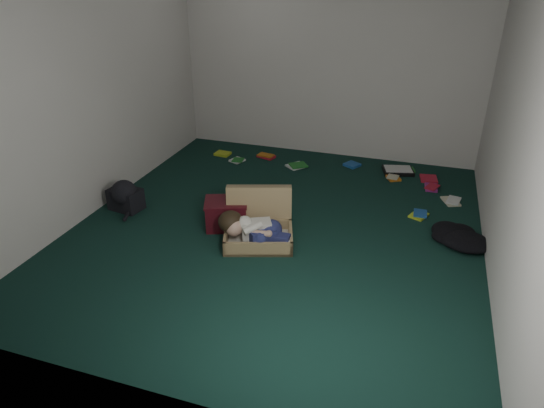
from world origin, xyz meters
The scene contains 12 objects.
floor centered at (0.00, 0.00, 0.00)m, with size 4.50×4.50×0.00m, color black.
wall_back centered at (0.00, 2.25, 1.30)m, with size 4.50×4.50×0.00m, color white.
wall_front centered at (0.00, -2.25, 1.30)m, with size 4.50×4.50×0.00m, color white.
wall_left centered at (-2.00, 0.00, 1.30)m, with size 4.50×4.50×0.00m, color white.
wall_right centered at (2.00, 0.00, 1.30)m, with size 4.50×4.50×0.00m, color white.
suitcase centered at (-0.11, -0.22, 0.14)m, with size 0.81×0.80×0.48m.
person centered at (-0.10, -0.39, 0.18)m, with size 0.72×0.37×0.30m.
maroon_bin centered at (-0.50, -0.13, 0.15)m, with size 0.52×0.46×0.29m.
backpack centered at (-1.70, -0.10, 0.13)m, with size 0.43×0.34×0.26m, color black, non-canonical shape.
clothing_pile centered at (1.70, 0.28, 0.08)m, with size 0.47×0.39×0.15m, color black, non-canonical shape.
paper_tray centered at (1.05, 1.86, 0.03)m, with size 0.43×0.37×0.05m.
book_scatter centered at (0.48, 1.58, 0.01)m, with size 3.24×1.44×0.02m.
Camera 1 is at (1.29, -4.11, 2.48)m, focal length 32.00 mm.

